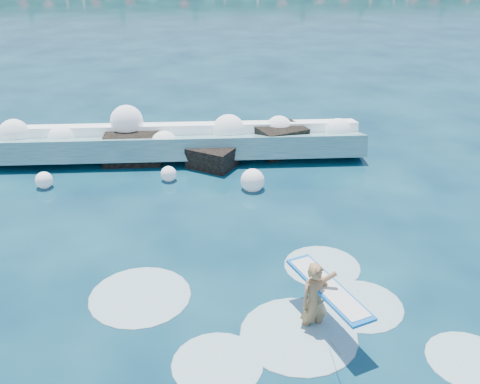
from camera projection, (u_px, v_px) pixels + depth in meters
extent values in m
plane|color=#072138|center=(187.00, 269.00, 13.89)|extent=(200.00, 200.00, 0.00)
cube|color=teal|center=(149.00, 147.00, 20.59)|extent=(16.42, 2.50, 1.37)
cube|color=white|center=(150.00, 130.00, 21.13)|extent=(16.42, 1.16, 0.64)
cube|color=black|center=(133.00, 150.00, 20.33)|extent=(2.17, 1.64, 1.16)
cube|color=black|center=(212.00, 159.00, 19.82)|extent=(2.02, 1.90, 0.89)
cube|color=black|center=(280.00, 142.00, 20.98)|extent=(2.21, 2.03, 1.25)
imported|color=#A2754B|center=(315.00, 302.00, 11.62)|extent=(0.80, 0.65, 1.90)
cube|color=blue|center=(328.00, 288.00, 11.53)|extent=(1.52, 2.64, 0.07)
cube|color=white|center=(328.00, 287.00, 11.53)|extent=(1.34, 2.40, 0.07)
cylinder|color=black|center=(334.00, 347.00, 10.63)|extent=(0.01, 0.91, 0.43)
sphere|color=white|center=(14.00, 134.00, 20.36)|extent=(1.14, 1.14, 1.14)
sphere|color=white|center=(61.00, 139.00, 20.45)|extent=(1.01, 1.01, 1.01)
sphere|color=white|center=(127.00, 121.00, 20.80)|extent=(1.28, 1.28, 1.28)
sphere|color=white|center=(164.00, 144.00, 20.05)|extent=(1.02, 1.02, 1.02)
sphere|color=white|center=(229.00, 131.00, 20.95)|extent=(1.29, 1.29, 1.29)
sphere|color=white|center=(279.00, 129.00, 21.19)|extent=(1.08, 1.08, 1.08)
sphere|color=white|center=(338.00, 131.00, 20.93)|extent=(1.03, 1.03, 1.03)
sphere|color=white|center=(44.00, 180.00, 18.20)|extent=(0.59, 0.59, 0.59)
sphere|color=white|center=(169.00, 174.00, 18.73)|extent=(0.55, 0.55, 0.55)
sphere|color=white|center=(252.00, 181.00, 18.07)|extent=(0.82, 0.82, 0.82)
ellipsoid|color=silver|center=(299.00, 334.00, 11.62)|extent=(2.60, 2.60, 0.13)
ellipsoid|color=silver|center=(217.00, 364.00, 10.82)|extent=(1.90, 1.90, 0.09)
ellipsoid|color=silver|center=(360.00, 305.00, 12.52)|extent=(2.02, 2.02, 0.10)
ellipsoid|color=silver|center=(140.00, 296.00, 12.84)|extent=(2.47, 2.47, 0.12)
ellipsoid|color=silver|center=(322.00, 266.00, 13.99)|extent=(2.01, 2.01, 0.10)
ellipsoid|color=silver|center=(469.00, 360.00, 10.91)|extent=(1.76, 1.76, 0.09)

